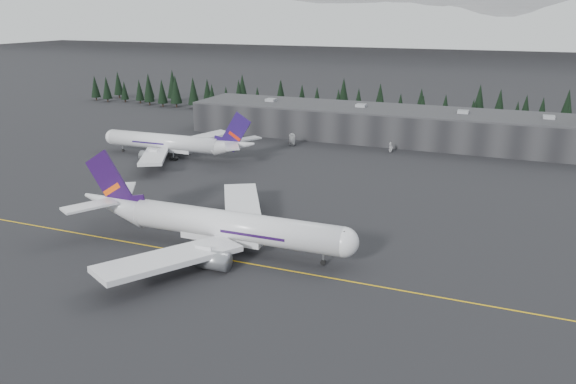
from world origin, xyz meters
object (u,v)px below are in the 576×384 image
at_px(jet_parked, 176,143).
at_px(gse_vehicle_a, 292,144).
at_px(terminal, 384,124).
at_px(gse_vehicle_b, 391,150).
at_px(jet_main, 211,223).

xyz_separation_m(jet_parked, gse_vehicle_a, (31.85, 31.89, -4.36)).
distance_m(terminal, gse_vehicle_b, 22.82).
bearing_deg(gse_vehicle_a, jet_main, -78.12).
bearing_deg(jet_parked, gse_vehicle_b, -153.93).
height_order(terminal, gse_vehicle_a, terminal).
bearing_deg(jet_parked, jet_main, 126.83).
xyz_separation_m(terminal, gse_vehicle_a, (-30.43, -24.50, -5.62)).
distance_m(jet_main, gse_vehicle_a, 99.64).
bearing_deg(gse_vehicle_a, gse_vehicle_b, 6.26).
distance_m(terminal, jet_parked, 84.02).
bearing_deg(gse_vehicle_a, jet_parked, -134.19).
bearing_deg(gse_vehicle_b, jet_main, -22.02).
bearing_deg(terminal, gse_vehicle_a, -141.16).
bearing_deg(terminal, jet_main, -95.27).
distance_m(terminal, jet_main, 122.67).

